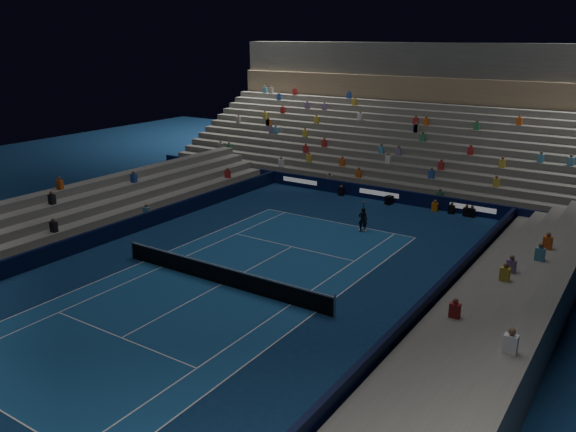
{
  "coord_description": "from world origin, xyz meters",
  "views": [
    {
      "loc": [
        17.32,
        -20.23,
        11.87
      ],
      "look_at": [
        0.0,
        6.0,
        2.0
      ],
      "focal_mm": 36.06,
      "sensor_mm": 36.0,
      "label": 1
    }
  ],
  "objects": [
    {
      "name": "ground",
      "position": [
        0.0,
        0.0,
        0.0
      ],
      "size": [
        90.0,
        90.0,
        0.0
      ],
      "primitive_type": "plane",
      "color": "#0D274F",
      "rests_on": "ground"
    },
    {
      "name": "court_surface",
      "position": [
        0.0,
        0.0,
        0.01
      ],
      "size": [
        10.97,
        23.77,
        0.01
      ],
      "primitive_type": "cube",
      "color": "navy",
      "rests_on": "ground"
    },
    {
      "name": "sponsor_barrier_far",
      "position": [
        0.0,
        18.5,
        0.5
      ],
      "size": [
        44.0,
        0.25,
        1.0
      ],
      "primitive_type": "cube",
      "color": "#080E32",
      "rests_on": "ground"
    },
    {
      "name": "sponsor_barrier_east",
      "position": [
        9.7,
        0.0,
        0.5
      ],
      "size": [
        0.25,
        37.0,
        1.0
      ],
      "primitive_type": "cube",
      "color": "black",
      "rests_on": "ground"
    },
    {
      "name": "sponsor_barrier_west",
      "position": [
        -9.7,
        0.0,
        0.5
      ],
      "size": [
        0.25,
        37.0,
        1.0
      ],
      "primitive_type": "cube",
      "color": "black",
      "rests_on": "ground"
    },
    {
      "name": "grandstand_main",
      "position": [
        0.0,
        27.9,
        3.38
      ],
      "size": [
        44.0,
        15.2,
        11.2
      ],
      "color": "#61615C",
      "rests_on": "ground"
    },
    {
      "name": "grandstand_east",
      "position": [
        13.17,
        0.0,
        0.92
      ],
      "size": [
        5.0,
        37.0,
        2.5
      ],
      "color": "slate",
      "rests_on": "ground"
    },
    {
      "name": "grandstand_west",
      "position": [
        -13.17,
        0.0,
        0.92
      ],
      "size": [
        5.0,
        37.0,
        2.5
      ],
      "color": "slate",
      "rests_on": "ground"
    },
    {
      "name": "tennis_net",
      "position": [
        0.0,
        0.0,
        0.5
      ],
      "size": [
        12.9,
        0.1,
        1.1
      ],
      "color": "#B2B2B7",
      "rests_on": "ground"
    },
    {
      "name": "tennis_player",
      "position": [
        2.2,
        11.22,
        0.78
      ],
      "size": [
        0.67,
        0.57,
        1.56
      ],
      "primitive_type": "imported",
      "rotation": [
        0.0,
        0.0,
        3.56
      ],
      "color": "black",
      "rests_on": "ground"
    },
    {
      "name": "broadcast_camera",
      "position": [
        1.06,
        17.84,
        0.31
      ],
      "size": [
        0.56,
        0.96,
        0.61
      ],
      "color": "black",
      "rests_on": "ground"
    }
  ]
}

